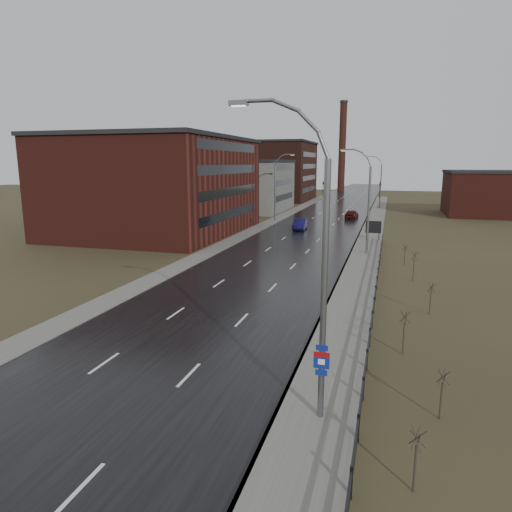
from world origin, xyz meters
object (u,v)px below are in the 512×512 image
Objects in this scene: billboard at (373,228)px; car_far at (352,214)px; car_near at (300,225)px; streetlight_main at (316,269)px.

car_far is (-4.60, 23.14, -0.92)m from billboard.
car_near is 17.28m from car_far.
car_far reaches higher than car_near.
streetlight_main reaches higher than billboard.
car_far is (6.25, 16.11, 0.00)m from car_near.
car_near is at bearing 147.09° from billboard.
car_far is at bearing 101.25° from billboard.
car_far is at bearing 65.27° from car_near.
streetlight_main is 43.71m from billboard.
streetlight_main reaches higher than car_far.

